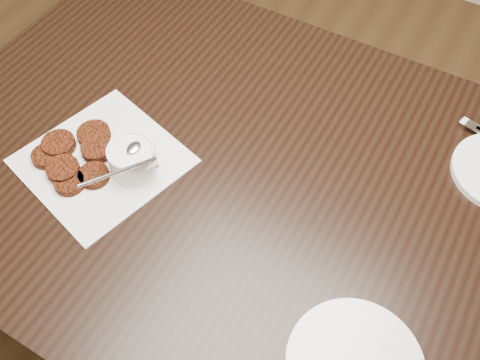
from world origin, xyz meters
name	(u,v)px	position (x,y,z in m)	size (l,w,h in m)	color
floor	(236,319)	(0.00, 0.00, 0.00)	(4.00, 4.00, 0.00)	#54381C
table	(262,265)	(0.06, 0.04, 0.38)	(1.54, 0.99, 0.75)	black
napkin	(102,161)	(-0.27, -0.08, 0.75)	(0.29, 0.29, 0.00)	white
sauce_ramekin	(130,149)	(-0.19, -0.07, 0.82)	(0.13, 0.13, 0.13)	silver
patty_cluster	(74,157)	(-0.31, -0.11, 0.77)	(0.23, 0.23, 0.02)	#66220D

